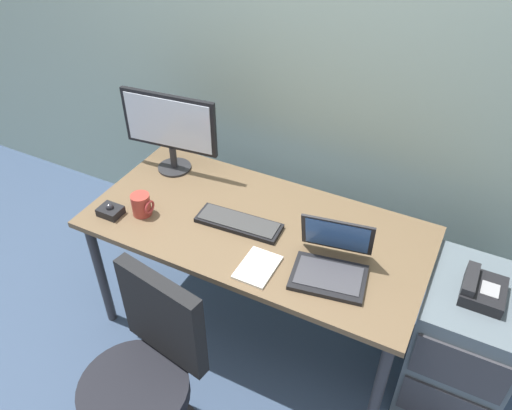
# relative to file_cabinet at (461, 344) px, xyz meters

# --- Properties ---
(ground_plane) EXTENTS (8.00, 8.00, 0.00)m
(ground_plane) POSITION_rel_file_cabinet_xyz_m (-1.02, -0.08, -0.35)
(ground_plane) COLOR #364762
(back_wall) EXTENTS (6.00, 0.10, 2.80)m
(back_wall) POSITION_rel_file_cabinet_xyz_m (-1.02, 0.67, 1.05)
(back_wall) COLOR #97AEA1
(back_wall) RESTS_ON ground
(desk) EXTENTS (1.62, 0.79, 0.74)m
(desk) POSITION_rel_file_cabinet_xyz_m (-1.02, -0.08, 0.31)
(desk) COLOR brown
(desk) RESTS_ON ground
(file_cabinet) EXTENTS (0.42, 0.53, 0.70)m
(file_cabinet) POSITION_rel_file_cabinet_xyz_m (0.00, 0.00, 0.00)
(file_cabinet) COLOR #536068
(file_cabinet) RESTS_ON ground
(desk_phone) EXTENTS (0.17, 0.20, 0.09)m
(desk_phone) POSITION_rel_file_cabinet_xyz_m (-0.01, -0.02, 0.38)
(desk_phone) COLOR black
(desk_phone) RESTS_ON file_cabinet
(office_chair) EXTENTS (0.52, 0.52, 0.95)m
(office_chair) POSITION_rel_file_cabinet_xyz_m (-1.12, -0.87, 0.09)
(office_chair) COLOR black
(office_chair) RESTS_ON ground
(monitor_main) EXTENTS (0.52, 0.18, 0.44)m
(monitor_main) POSITION_rel_file_cabinet_xyz_m (-1.63, 0.14, 0.64)
(monitor_main) COLOR #262628
(monitor_main) RESTS_ON desk
(keyboard) EXTENTS (0.42, 0.16, 0.03)m
(keyboard) POSITION_rel_file_cabinet_xyz_m (-1.09, -0.11, 0.40)
(keyboard) COLOR black
(keyboard) RESTS_ON desk
(laptop) EXTENTS (0.36, 0.34, 0.23)m
(laptop) POSITION_rel_file_cabinet_xyz_m (-0.60, -0.20, 0.44)
(laptop) COLOR black
(laptop) RESTS_ON desk
(trackball_mouse) EXTENTS (0.11, 0.09, 0.07)m
(trackball_mouse) POSITION_rel_file_cabinet_xyz_m (-1.68, -0.33, 0.41)
(trackball_mouse) COLOR black
(trackball_mouse) RESTS_ON desk
(coffee_mug) EXTENTS (0.10, 0.09, 0.11)m
(coffee_mug) POSITION_rel_file_cabinet_xyz_m (-1.55, -0.25, 0.44)
(coffee_mug) COLOR #A2352C
(coffee_mug) RESTS_ON desk
(paper_notepad) EXTENTS (0.15, 0.21, 0.01)m
(paper_notepad) POSITION_rel_file_cabinet_xyz_m (-0.88, -0.33, 0.39)
(paper_notepad) COLOR white
(paper_notepad) RESTS_ON desk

